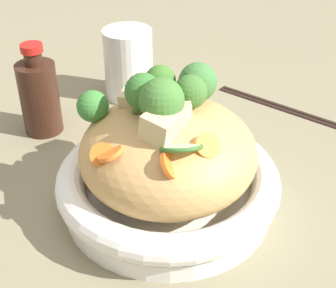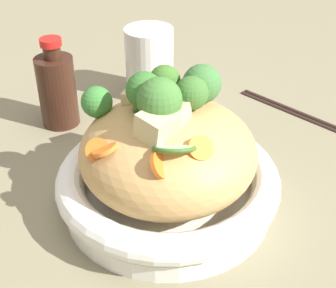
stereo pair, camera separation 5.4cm
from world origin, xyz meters
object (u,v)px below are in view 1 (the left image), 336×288
at_px(serving_bowl, 168,185).
at_px(soy_sauce_bottle, 39,96).
at_px(drinking_glass, 128,64).
at_px(chopsticks_pair, 280,106).

height_order(serving_bowl, soy_sauce_bottle, soy_sauce_bottle).
relative_size(serving_bowl, drinking_glass, 2.28).
height_order(serving_bowl, chopsticks_pair, serving_bowl).
bearing_deg(drinking_glass, chopsticks_pair, -10.92).
relative_size(serving_bowl, soy_sauce_bottle, 1.92).
xyz_separation_m(serving_bowl, chopsticks_pair, (0.19, 0.23, -0.03)).
distance_m(chopsticks_pair, drinking_glass, 0.26).
height_order(soy_sauce_bottle, drinking_glass, soy_sauce_bottle).
xyz_separation_m(soy_sauce_bottle, chopsticks_pair, (0.37, 0.06, -0.05)).
bearing_deg(soy_sauce_bottle, serving_bowl, -43.33).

